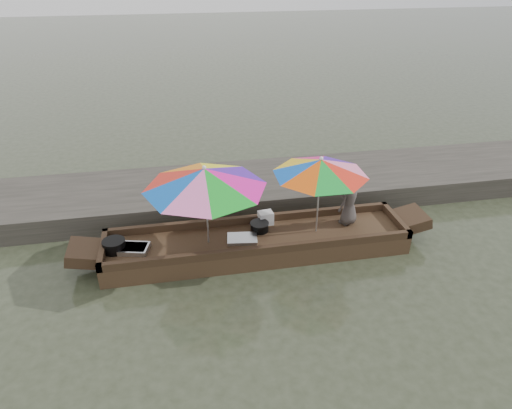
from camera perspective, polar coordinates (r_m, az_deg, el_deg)
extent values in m
plane|color=#2C3221|center=(8.84, 0.12, -5.99)|extent=(80.00, 80.00, 0.00)
cube|color=#2D2B26|center=(10.58, -2.12, 1.87)|extent=(22.00, 2.20, 0.50)
cube|color=#302115|center=(8.74, 0.12, -5.05)|extent=(5.72, 1.20, 0.35)
cylinder|color=black|center=(8.60, -17.32, -4.93)|extent=(0.41, 0.41, 0.21)
cube|color=silver|center=(8.54, -15.14, -5.34)|extent=(0.63, 0.51, 0.09)
cube|color=silver|center=(8.55, -1.73, -4.30)|extent=(0.60, 0.45, 0.06)
cylinder|color=black|center=(8.79, 0.43, -2.84)|extent=(0.35, 0.35, 0.16)
cube|color=silver|center=(9.00, 1.20, -1.69)|extent=(0.30, 0.25, 0.26)
imported|color=#3C3633|center=(9.02, 11.61, 0.50)|extent=(0.59, 0.54, 1.01)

